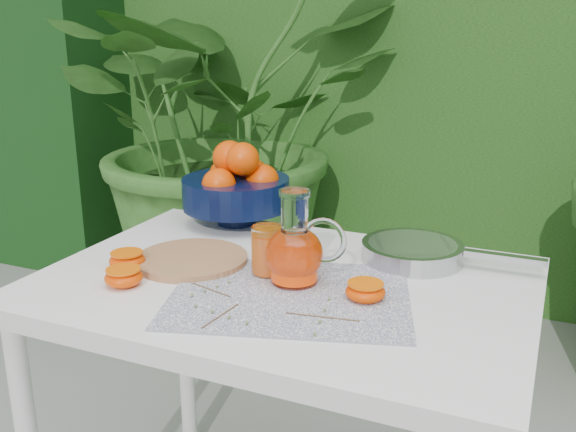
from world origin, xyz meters
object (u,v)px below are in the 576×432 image
at_px(fruit_bowl, 237,186).
at_px(saute_pan, 414,251).
at_px(cutting_board, 192,259).
at_px(white_table, 284,314).
at_px(juice_pitcher, 295,251).

distance_m(fruit_bowl, saute_pan, 0.50).
distance_m(cutting_board, saute_pan, 0.49).
relative_size(white_table, fruit_bowl, 3.07).
xyz_separation_m(juice_pitcher, saute_pan, (0.19, 0.23, -0.05)).
bearing_deg(juice_pitcher, white_table, 153.26).
distance_m(fruit_bowl, juice_pitcher, 0.44).
bearing_deg(saute_pan, white_table, -136.42).
xyz_separation_m(white_table, saute_pan, (0.22, 0.21, 0.10)).
bearing_deg(cutting_board, fruit_bowl, 98.42).
xyz_separation_m(white_table, fruit_bowl, (-0.27, 0.30, 0.18)).
bearing_deg(fruit_bowl, white_table, -48.52).
relative_size(fruit_bowl, saute_pan, 0.83).
bearing_deg(white_table, fruit_bowl, 131.48).
bearing_deg(cutting_board, juice_pitcher, -3.96).
xyz_separation_m(fruit_bowl, saute_pan, (0.49, -0.09, -0.08)).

